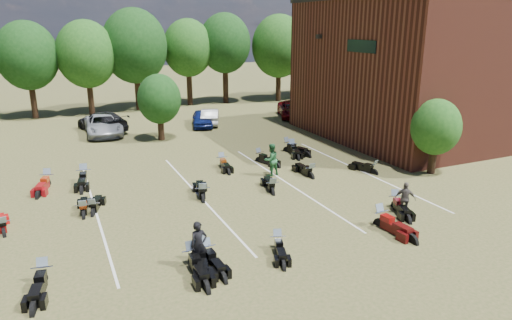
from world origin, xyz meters
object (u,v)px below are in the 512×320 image
motorcycle_7 (4,235)px  person_green (271,160)px  person_black (199,245)px  car_4 (202,119)px  motorcycle_3 (192,266)px  motorcycle_0 (44,283)px  person_grey (405,199)px

motorcycle_7 → person_green: bearing=-178.2°
person_black → motorcycle_7: bearing=136.4°
car_4 → person_green: (-0.48, -14.24, 0.26)m
person_green → motorcycle_7: 13.73m
car_4 → person_green: 14.25m
person_green → motorcycle_3: 10.82m
motorcycle_0 → motorcycle_7: 4.95m
motorcycle_3 → motorcycle_7: motorcycle_3 is taller
motorcycle_3 → motorcycle_0: bearing=170.1°
person_grey → motorcycle_3: size_ratio=0.67×
person_grey → motorcycle_0: size_ratio=0.69×
motorcycle_3 → car_4: bearing=72.3°
person_black → motorcycle_7: 8.81m
person_black → motorcycle_0: person_black is taller
person_black → person_green: person_green is taller
car_4 → person_black: person_black is taller
person_black → motorcycle_0: bearing=165.9°
person_green → motorcycle_0: person_green is taller
person_green → motorcycle_3: bearing=37.6°
person_green → motorcycle_7: (-13.49, -2.39, -0.94)m
person_green → motorcycle_7: size_ratio=0.89×
motorcycle_7 → motorcycle_3: bearing=130.0°
motorcycle_0 → motorcycle_3: size_ratio=0.97×
person_grey → motorcycle_3: (-10.17, -0.47, -0.78)m
person_black → motorcycle_3: (-0.24, 0.11, -0.86)m
person_grey → motorcycle_7: bearing=25.4°
person_grey → motorcycle_3: 10.21m
person_green → motorcycle_7: person_green is taller
motorcycle_3 → person_black: bearing=-22.9°
person_black → motorcycle_0: size_ratio=0.76×
car_4 → motorcycle_7: 21.73m
motorcycle_0 → motorcycle_7: size_ratio=1.07×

